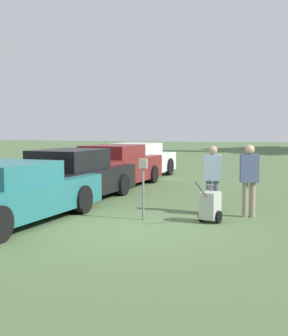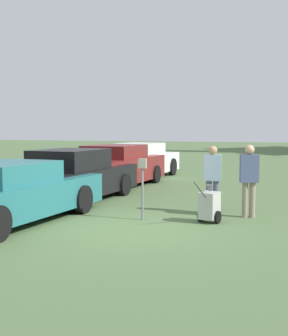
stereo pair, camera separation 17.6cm
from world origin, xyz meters
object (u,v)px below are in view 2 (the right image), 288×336
parked_car_black (73,177)px  parked_car_teal (10,194)px  parked_car_maroon (116,167)px  person_supervisor (249,176)px  parking_meter (142,177)px  person_worker (213,175)px  parked_car_white (141,161)px  equipment_cart (209,205)px

parked_car_black → parked_car_teal: bearing=-84.5°
parked_car_black → parked_car_maroon: parked_car_black is taller
parked_car_maroon → parked_car_teal: bearing=-84.5°
parked_car_maroon → person_supervisor: (5.00, -4.58, 0.27)m
parked_car_black → parking_meter: 3.38m
parked_car_black → parking_meter: size_ratio=3.70×
parked_car_maroon → person_worker: 5.93m
parked_car_black → parked_car_white: 6.56m
parking_meter → person_supervisor: 2.51m
parked_car_maroon → parking_meter: parked_car_maroon is taller
parked_car_white → person_worker: bearing=-55.1°
parking_meter → person_supervisor: (2.31, 1.00, -0.00)m
parked_car_teal → person_supervisor: person_supervisor is taller
parked_car_teal → parked_car_maroon: bearing=95.5°
parked_car_teal → parked_car_black: bearing=95.5°
parked_car_teal → person_worker: person_worker is taller
parking_meter → parked_car_maroon: bearing=115.7°
parked_car_white → parking_meter: bearing=-67.1°
parked_car_black → parked_car_white: (0.00, 6.56, 0.01)m
person_worker → equipment_cart: size_ratio=1.66×
parked_car_teal → parking_meter: parking_meter is taller
parked_car_black → equipment_cart: parked_car_black is taller
parked_car_teal → parked_car_maroon: parked_car_maroon is taller
parked_car_white → person_worker: 8.36m
parked_car_black → equipment_cart: (4.21, -1.89, -0.30)m
parked_car_teal → parked_car_black: 3.20m
parking_meter → equipment_cart: bearing=4.9°
parked_car_maroon → person_worker: person_worker is taller
parked_car_black → parking_meter: (2.69, -2.02, 0.29)m
person_worker → parked_car_black: bearing=-16.0°
parked_car_black → equipment_cart: size_ratio=5.21×
parked_car_white → parking_meter: size_ratio=3.54×
parked_car_teal → parked_car_white: (0.00, 9.76, 0.05)m
parked_car_white → parking_meter: (2.69, -8.58, 0.28)m
parking_meter → person_worker: person_worker is taller
parked_car_teal → parking_meter: bearing=29.2°
parked_car_white → equipment_cart: bearing=-58.1°
parked_car_teal → person_supervisor: (5.00, 2.18, 0.33)m
person_worker → equipment_cart: bearing=89.2°
parked_car_maroon → parked_car_white: 3.00m
person_worker → parking_meter: bearing=36.8°
parked_car_white → person_worker: (4.10, -7.28, 0.25)m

